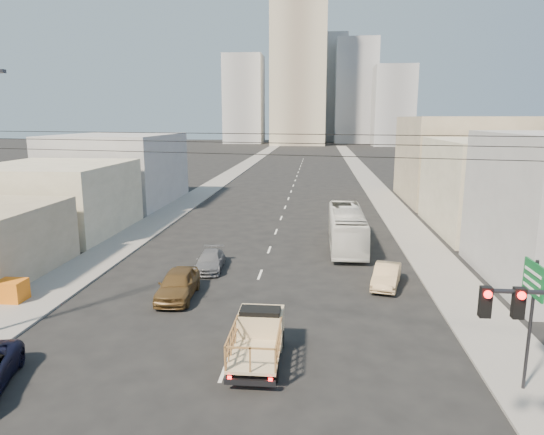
% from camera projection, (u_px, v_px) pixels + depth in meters
% --- Properties ---
extents(ground, '(420.00, 420.00, 0.00)m').
position_uv_depth(ground, '(214.00, 398.00, 17.34)').
color(ground, black).
rests_on(ground, ground).
extents(sidewalk_left, '(3.50, 180.00, 0.12)m').
position_uv_depth(sidewalk_left, '(232.00, 174.00, 86.67)').
color(sidewalk_left, gray).
rests_on(sidewalk_left, ground).
extents(sidewalk_right, '(3.50, 180.00, 0.12)m').
position_uv_depth(sidewalk_right, '(365.00, 175.00, 84.51)').
color(sidewalk_right, gray).
rests_on(sidewalk_right, ground).
extents(lane_dashes, '(0.15, 104.00, 0.01)m').
position_uv_depth(lane_dashes, '(292.00, 188.00, 69.03)').
color(lane_dashes, silver).
rests_on(lane_dashes, ground).
extents(flatbed_pickup, '(1.95, 4.41, 1.90)m').
position_uv_depth(flatbed_pickup, '(258.00, 335.00, 19.84)').
color(flatbed_pickup, tan).
rests_on(flatbed_pickup, ground).
extents(city_bus, '(2.53, 10.77, 3.00)m').
position_uv_depth(city_bus, '(347.00, 228.00, 37.52)').
color(city_bus, silver).
rests_on(city_bus, ground).
extents(sedan_brown, '(2.10, 4.73, 1.58)m').
position_uv_depth(sedan_brown, '(178.00, 284.00, 26.86)').
color(sedan_brown, brown).
rests_on(sedan_brown, ground).
extents(sedan_tan, '(2.31, 4.23, 1.32)m').
position_uv_depth(sedan_tan, '(386.00, 276.00, 28.71)').
color(sedan_tan, tan).
rests_on(sedan_tan, ground).
extents(sedan_grey, '(1.97, 4.24, 1.20)m').
position_uv_depth(sedan_grey, '(210.00, 261.00, 31.94)').
color(sedan_grey, slate).
rests_on(sedan_grey, ground).
extents(green_sign, '(0.18, 1.60, 5.00)m').
position_uv_depth(green_sign, '(533.00, 294.00, 17.02)').
color(green_sign, '#2D2D33').
rests_on(green_sign, ground).
extents(overhead_wires, '(23.01, 5.02, 0.72)m').
position_uv_depth(overhead_wires, '(217.00, 143.00, 17.00)').
color(overhead_wires, black).
rests_on(overhead_wires, ground).
extents(crate_stack, '(1.80, 1.20, 1.14)m').
position_uv_depth(crate_stack, '(8.00, 290.00, 26.17)').
color(crate_stack, orange).
rests_on(crate_stack, sidewalk_left).
extents(bldg_right_mid, '(11.00, 14.00, 8.00)m').
position_uv_depth(bldg_right_mid, '(502.00, 186.00, 42.05)').
color(bldg_right_mid, '#B0A78E').
rests_on(bldg_right_mid, ground).
extents(bldg_right_far, '(12.00, 16.00, 10.00)m').
position_uv_depth(bldg_right_far, '(457.00, 160.00, 57.41)').
color(bldg_right_far, gray).
rests_on(bldg_right_far, ground).
extents(bldg_left_mid, '(11.00, 12.00, 6.00)m').
position_uv_depth(bldg_left_mid, '(56.00, 199.00, 41.89)').
color(bldg_left_mid, '#B0A78E').
rests_on(bldg_left_mid, ground).
extents(bldg_left_far, '(12.00, 16.00, 8.00)m').
position_uv_depth(bldg_left_far, '(119.00, 169.00, 56.36)').
color(bldg_left_far, '#939396').
rests_on(bldg_left_far, ground).
extents(high_rise_tower, '(20.00, 20.00, 60.00)m').
position_uv_depth(high_rise_tower, '(299.00, 62.00, 177.46)').
color(high_rise_tower, gray).
rests_on(high_rise_tower, ground).
extents(midrise_ne, '(16.00, 16.00, 40.00)m').
position_uv_depth(midrise_ne, '(356.00, 92.00, 192.08)').
color(midrise_ne, gray).
rests_on(midrise_ne, ground).
extents(midrise_nw, '(15.00, 15.00, 34.00)m').
position_uv_depth(midrise_nw, '(244.00, 100.00, 191.85)').
color(midrise_nw, gray).
rests_on(midrise_nw, ground).
extents(midrise_back, '(18.00, 18.00, 44.00)m').
position_uv_depth(midrise_back, '(325.00, 89.00, 207.40)').
color(midrise_back, '#939396').
rests_on(midrise_back, ground).
extents(midrise_east, '(14.00, 14.00, 28.00)m').
position_uv_depth(midrise_east, '(393.00, 106.00, 172.68)').
color(midrise_east, gray).
rests_on(midrise_east, ground).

